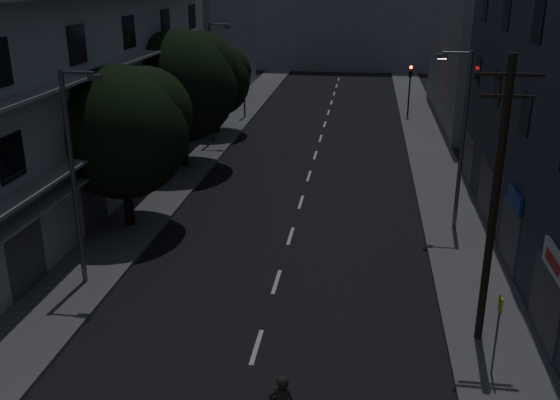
# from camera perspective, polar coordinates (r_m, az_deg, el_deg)

# --- Properties ---
(ground) EXTENTS (160.00, 160.00, 0.00)m
(ground) POSITION_cam_1_polar(r_m,az_deg,el_deg) (37.13, 2.73, 2.44)
(ground) COLOR black
(ground) RESTS_ON ground
(sidewalk_left) EXTENTS (3.00, 90.00, 0.15)m
(sidewalk_left) POSITION_cam_1_polar(r_m,az_deg,el_deg) (38.46, -8.48, 2.98)
(sidewalk_left) COLOR #565659
(sidewalk_left) RESTS_ON ground
(sidewalk_right) EXTENTS (3.00, 90.00, 0.15)m
(sidewalk_right) POSITION_cam_1_polar(r_m,az_deg,el_deg) (37.25, 14.31, 2.01)
(sidewalk_right) COLOR #565659
(sidewalk_right) RESTS_ON ground
(lane_markings) EXTENTS (0.15, 60.50, 0.01)m
(lane_markings) POSITION_cam_1_polar(r_m,az_deg,el_deg) (43.11, 3.49, 4.93)
(lane_markings) COLOR beige
(lane_markings) RESTS_ON ground
(building_left) EXTENTS (7.00, 36.00, 14.00)m
(building_left) POSITION_cam_1_polar(r_m,az_deg,el_deg) (32.30, -20.42, 11.32)
(building_left) COLOR #A4A49F
(building_left) RESTS_ON ground
(building_far_left) EXTENTS (6.00, 20.00, 16.00)m
(building_far_left) POSITION_cam_1_polar(r_m,az_deg,el_deg) (60.28, -6.96, 16.82)
(building_far_left) COLOR slate
(building_far_left) RESTS_ON ground
(building_far_right) EXTENTS (6.00, 20.00, 13.00)m
(building_far_right) POSITION_cam_1_polar(r_m,az_deg,el_deg) (53.24, 18.01, 14.01)
(building_far_right) COLOR slate
(building_far_right) RESTS_ON ground
(building_far_end) EXTENTS (24.00, 8.00, 10.00)m
(building_far_end) POSITION_cam_1_polar(r_m,az_deg,el_deg) (80.57, 5.83, 15.49)
(building_far_end) COLOR slate
(building_far_end) RESTS_ON ground
(tree_near) EXTENTS (5.97, 5.97, 7.37)m
(tree_near) POSITION_cam_1_polar(r_m,az_deg,el_deg) (28.74, -14.10, 6.47)
(tree_near) COLOR black
(tree_near) RESTS_ON sidewalk_left
(tree_mid) EXTENTS (6.60, 6.60, 8.12)m
(tree_mid) POSITION_cam_1_polar(r_m,az_deg,el_deg) (37.62, -8.95, 10.64)
(tree_mid) COLOR black
(tree_mid) RESTS_ON sidewalk_left
(tree_far) EXTENTS (5.07, 5.07, 6.27)m
(tree_far) POSITION_cam_1_polar(r_m,az_deg,el_deg) (45.98, -5.90, 10.99)
(tree_far) COLOR black
(tree_far) RESTS_ON sidewalk_left
(traffic_signal_far_right) EXTENTS (0.28, 0.37, 4.10)m
(traffic_signal_far_right) POSITION_cam_1_polar(r_m,az_deg,el_deg) (52.37, 11.81, 10.70)
(traffic_signal_far_right) COLOR black
(traffic_signal_far_right) RESTS_ON sidewalk_right
(traffic_signal_far_left) EXTENTS (0.28, 0.37, 4.10)m
(traffic_signal_far_left) POSITION_cam_1_polar(r_m,az_deg,el_deg) (51.01, -3.30, 10.84)
(traffic_signal_far_left) COLOR black
(traffic_signal_far_left) RESTS_ON sidewalk_left
(street_lamp_left_near) EXTENTS (1.51, 0.25, 8.00)m
(street_lamp_left_near) POSITION_cam_1_polar(r_m,az_deg,el_deg) (23.43, -18.21, 2.65)
(street_lamp_left_near) COLOR #53545A
(street_lamp_left_near) RESTS_ON sidewalk_left
(street_lamp_right) EXTENTS (1.51, 0.25, 8.00)m
(street_lamp_right) POSITION_cam_1_polar(r_m,az_deg,el_deg) (28.67, 16.20, 5.92)
(street_lamp_right) COLOR #5C5F63
(street_lamp_right) RESTS_ON sidewalk_right
(street_lamp_left_far) EXTENTS (1.51, 0.25, 8.00)m
(street_lamp_left_far) POSITION_cam_1_polar(r_m,az_deg,el_deg) (43.19, -6.13, 11.11)
(street_lamp_left_far) COLOR #515458
(street_lamp_left_far) RESTS_ON sidewalk_left
(utility_pole) EXTENTS (1.80, 0.24, 9.00)m
(utility_pole) POSITION_cam_1_polar(r_m,az_deg,el_deg) (19.54, 19.06, 0.01)
(utility_pole) COLOR black
(utility_pole) RESTS_ON sidewalk_right
(bus_stop_sign) EXTENTS (0.06, 0.35, 2.52)m
(bus_stop_sign) POSITION_cam_1_polar(r_m,az_deg,el_deg) (19.05, 19.33, -10.44)
(bus_stop_sign) COLOR #595B60
(bus_stop_sign) RESTS_ON sidewalk_right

